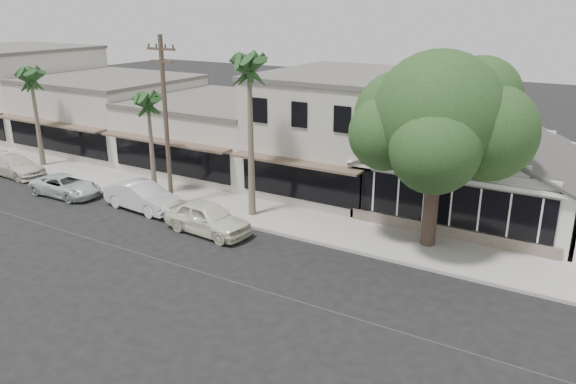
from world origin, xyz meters
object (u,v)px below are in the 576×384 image
Objects in this scene: car_1 at (142,196)px; car_3 at (16,166)px; car_2 at (66,186)px; utility_pole at (166,120)px; car_0 at (207,218)px; shade_tree at (438,120)px.

car_3 is (-11.39, 0.36, -0.09)m from car_1.
car_1 is at bearing -85.81° from car_2.
car_1 is at bearing -136.47° from utility_pole.
car_2 is at bearing -165.91° from utility_pole.
car_1 reaches higher than car_3.
car_0 is 1.00× the size of car_3.
car_1 is 11.40m from car_3.
shade_tree is (14.43, 3.34, 5.00)m from car_1.
car_1 is 0.51× the size of shade_tree.
car_0 is 1.01× the size of car_1.
shade_tree is at bearing -80.85° from car_2.
car_2 is at bearing -97.11° from car_3.
shade_tree is at bearing 9.81° from utility_pole.
utility_pole is at bearing -77.98° from car_2.
car_1 is 1.05× the size of car_2.
car_1 is at bearing 85.88° from car_0.
utility_pole is 5.88m from car_0.
utility_pole is at bearing -170.19° from shade_tree.
car_3 is (-16.39, 1.10, -0.12)m from car_0.
car_1 is at bearing -166.97° from shade_tree.
car_0 reaches higher than car_3.
shade_tree is at bearing -62.31° from car_0.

